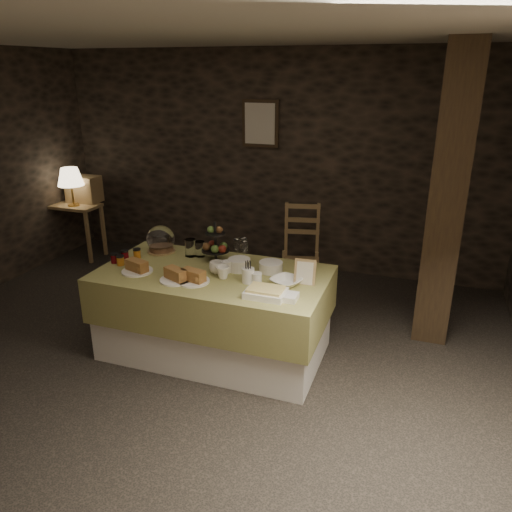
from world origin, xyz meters
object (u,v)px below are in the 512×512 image
(console_table, at_px, (75,214))
(fruit_stand, at_px, (216,246))
(wine_rack, at_px, (84,189))
(chair, at_px, (302,248))
(table_lamp, at_px, (70,177))
(buffet_table, at_px, (214,307))
(timber_column, at_px, (447,201))

(console_table, height_order, fruit_stand, fruit_stand)
(wine_rack, bearing_deg, console_table, -105.52)
(chair, height_order, fruit_stand, fruit_stand)
(console_table, xyz_separation_m, table_lamp, (0.05, -0.05, 0.50))
(buffet_table, distance_m, wine_rack, 3.23)
(buffet_table, relative_size, fruit_stand, 5.45)
(timber_column, height_order, fruit_stand, timber_column)
(table_lamp, bearing_deg, wine_rack, 90.00)
(chair, relative_size, timber_column, 0.27)
(timber_column, bearing_deg, wine_rack, 169.22)
(buffet_table, height_order, table_lamp, table_lamp)
(table_lamp, relative_size, timber_column, 0.19)
(chair, height_order, timber_column, timber_column)
(buffet_table, height_order, wine_rack, wine_rack)
(console_table, relative_size, timber_column, 0.27)
(timber_column, bearing_deg, buffet_table, -152.02)
(chair, distance_m, fruit_stand, 1.66)
(console_table, bearing_deg, timber_column, -8.42)
(buffet_table, bearing_deg, fruit_stand, 107.49)
(buffet_table, distance_m, table_lamp, 3.14)
(table_lamp, height_order, timber_column, timber_column)
(wine_rack, distance_m, chair, 3.00)
(buffet_table, relative_size, console_table, 2.71)
(table_lamp, xyz_separation_m, fruit_stand, (2.57, -1.30, -0.18))
(buffet_table, xyz_separation_m, console_table, (-2.70, 1.61, 0.14))
(buffet_table, bearing_deg, chair, 79.99)
(wine_rack, bearing_deg, buffet_table, -34.04)
(table_lamp, bearing_deg, console_table, 135.00)
(buffet_table, relative_size, wine_rack, 4.58)
(console_table, bearing_deg, fruit_stand, -27.23)
(console_table, relative_size, wine_rack, 1.69)
(wine_rack, xyz_separation_m, chair, (2.97, 0.01, -0.48))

